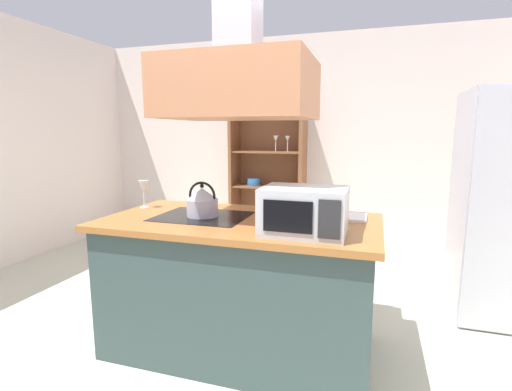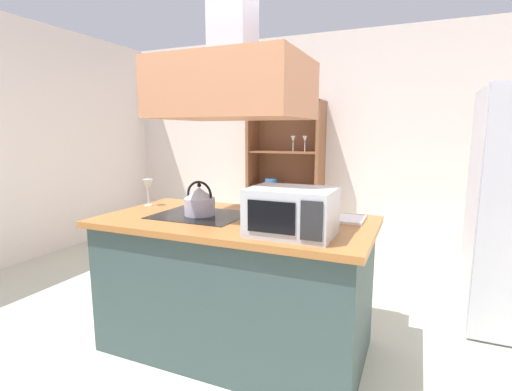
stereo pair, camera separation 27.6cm
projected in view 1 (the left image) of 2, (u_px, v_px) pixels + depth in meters
The scene contains 9 objects.
ground_plane at pixel (226, 358), 2.46m from camera, with size 7.80×7.80×0.00m, color beige.
wall_back at pixel (309, 141), 5.06m from camera, with size 6.00×0.12×2.70m, color silver.
kitchen_island at pixel (240, 284), 2.53m from camera, with size 1.77×0.94×0.90m.
range_hood at pixel (239, 73), 2.30m from camera, with size 0.90×0.70×1.16m.
dish_cabinet at pixel (268, 180), 5.09m from camera, with size 0.98×0.40×1.85m.
kettle at pixel (202, 202), 2.52m from camera, with size 0.21×0.21×0.23m.
cutting_board at pixel (340, 216), 2.50m from camera, with size 0.34×0.24×0.02m, color white.
microwave at pixel (304, 211), 2.08m from camera, with size 0.46×0.35×0.26m.
wine_glass_on_counter at pixel (143, 188), 2.80m from camera, with size 0.08×0.08×0.21m.
Camera 1 is at (0.86, -2.09, 1.46)m, focal length 26.51 mm.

